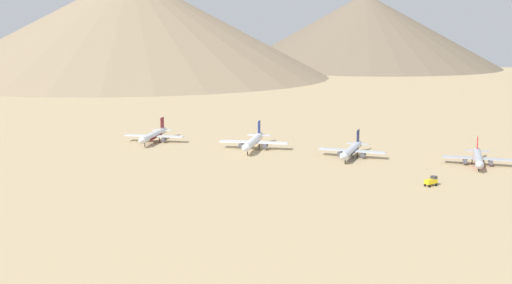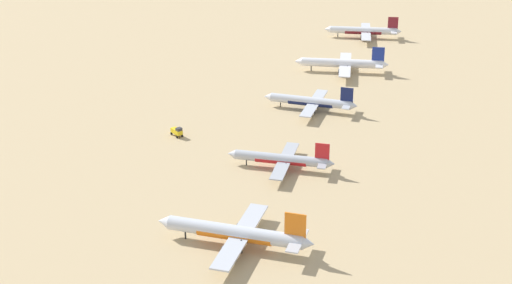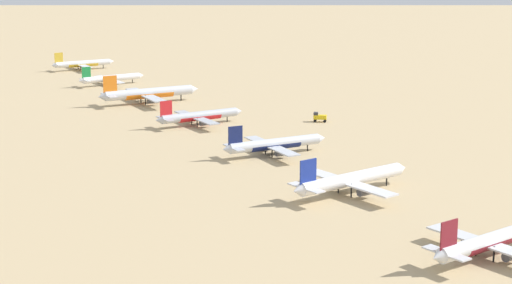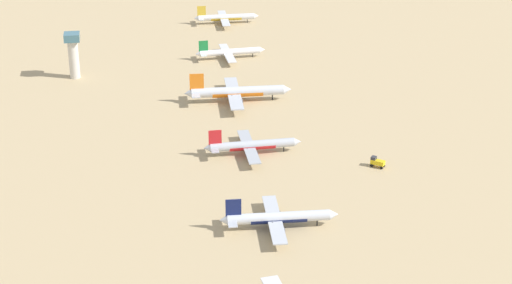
% 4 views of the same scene
% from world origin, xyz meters
% --- Properties ---
extents(ground_plane, '(2019.73, 2019.73, 0.00)m').
position_xyz_m(ground_plane, '(0.00, 0.00, 0.00)').
color(ground_plane, tan).
extents(parked_jet_0, '(40.68, 33.22, 11.75)m').
position_xyz_m(parked_jet_0, '(-7.88, -167.72, 3.91)').
color(parked_jet_0, silver).
rests_on(parked_jet_0, ground).
extents(parked_jet_1, '(43.80, 35.75, 12.64)m').
position_xyz_m(parked_jet_1, '(-5.89, -109.69, 4.26)').
color(parked_jet_1, white).
rests_on(parked_jet_1, ground).
extents(parked_jet_2, '(39.56, 32.10, 11.41)m').
position_xyz_m(parked_jet_2, '(-0.95, -58.36, 3.80)').
color(parked_jet_2, silver).
rests_on(parked_jet_2, ground).
extents(parked_jet_3, '(38.27, 31.02, 11.05)m').
position_xyz_m(parked_jet_3, '(-1.54, -1.10, 3.68)').
color(parked_jet_3, '#B2B7C1').
rests_on(parked_jet_3, ground).
extents(service_truck, '(5.62, 5.19, 3.90)m').
position_xyz_m(service_truck, '(43.57, -19.02, 2.08)').
color(service_truck, yellow).
rests_on(service_truck, ground).
extents(desert_hill_1, '(503.35, 503.35, 130.37)m').
position_xyz_m(desert_hill_1, '(-426.86, -415.66, 65.19)').
color(desert_hill_1, '#8C775B').
rests_on(desert_hill_1, ground).
extents(desert_hill_2, '(427.12, 427.12, 116.22)m').
position_xyz_m(desert_hill_2, '(-733.14, -166.62, 58.11)').
color(desert_hill_2, '#70604C').
rests_on(desert_hill_2, ground).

